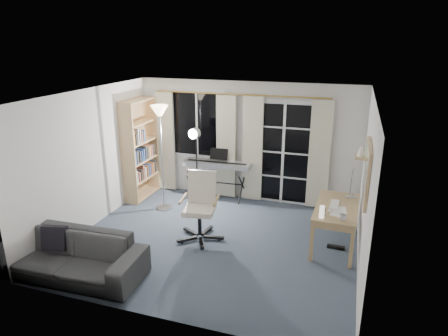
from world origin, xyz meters
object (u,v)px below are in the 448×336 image
Objects in this scene: bookshelf at (138,152)px; torchiere_lamp at (160,127)px; mug at (343,217)px; keyboard_piano at (217,165)px; desk at (337,211)px; studio_light at (195,142)px; sofa at (69,249)px; monitor at (352,182)px; office_chair at (201,199)px.

bookshelf reaches higher than torchiere_lamp.
mug is (4.11, -1.39, -0.23)m from bookshelf.
desk is (2.41, -1.23, -0.15)m from keyboard_piano.
studio_light reaches higher than keyboard_piano.
bookshelf is 1.29× the size of studio_light.
sofa reaches higher than mug.
keyboard_piano is 1.06× the size of desk.
torchiere_lamp is 1.47× the size of keyboard_piano.
keyboard_piano is at bearing 69.56° from sofa.
keyboard_piano reaches higher than desk.
torchiere_lamp reaches higher than keyboard_piano.
monitor is at bearing -5.25° from bookshelf.
torchiere_lamp is at bearing 163.98° from mug.
mug is 0.05× the size of sofa.
monitor is at bearing 10.03° from office_chair.
sofa is at bearing -144.42° from monitor.
sofa is at bearing -148.18° from desk.
studio_light is at bearing 153.82° from mug.
monitor is (4.20, -0.44, -0.03)m from bookshelf.
monitor is 4.40× the size of mug.
mug is at bearing -13.58° from studio_light.
torchiere_lamp is 1.28× the size of studio_light.
keyboard_piano reaches higher than mug.
torchiere_lamp is at bearing -178.50° from monitor.
mug is (0.10, -0.50, 0.14)m from desk.
bookshelf reaches higher than sofa.
torchiere_lamp reaches higher than mug.
bookshelf is at bearing 137.46° from office_chair.
desk is 4.03m from sofa.
keyboard_piano is 1.60m from office_chair.
studio_light is 2.97m from desk.
torchiere_lamp is at bearing 173.61° from desk.
desk is at bearing 101.31° from mug.
torchiere_lamp is 4.10× the size of monitor.
office_chair is at bearing -33.04° from bookshelf.
desk is at bearing 0.46° from office_chair.
monitor reaches higher than mug.
bookshelf is 1.81× the size of office_chair.
studio_light is at bearing -138.14° from keyboard_piano.
torchiere_lamp reaches higher than office_chair.
studio_light is at bearing 163.57° from desk.
bookshelf reaches higher than desk.
bookshelf is 18.19× the size of mug.
mug is at bearing -94.11° from monitor.
bookshelf is at bearing -169.93° from keyboard_piano.
office_chair is 2.50m from monitor.
office_chair is at bearing -51.90° from studio_light.
office_chair is at bearing -36.47° from torchiere_lamp.
monitor reaches higher than keyboard_piano.
office_chair reaches higher than desk.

